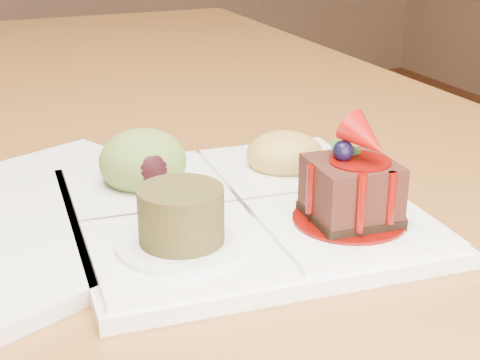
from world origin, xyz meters
name	(u,v)px	position (x,y,z in m)	size (l,w,h in m)	color
dining_table	(87,213)	(0.00, 0.00, 0.68)	(1.00, 1.80, 0.75)	brown
sampler_plate	(236,195)	(0.08, -0.21, 0.77)	(0.29, 0.29, 0.10)	white
second_plate	(45,217)	(-0.06, -0.16, 0.76)	(0.26, 0.26, 0.01)	white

